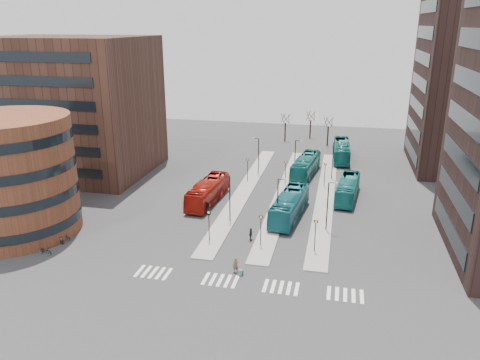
% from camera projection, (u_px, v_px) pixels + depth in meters
% --- Properties ---
extents(ground, '(160.00, 160.00, 0.00)m').
position_uv_depth(ground, '(220.00, 304.00, 41.93)').
color(ground, '#2C2C2F').
rests_on(ground, ground).
extents(island_left, '(2.50, 45.00, 0.15)m').
position_uv_depth(island_left, '(245.00, 190.00, 70.49)').
color(island_left, gray).
rests_on(island_left, ground).
extents(island_mid, '(2.50, 45.00, 0.15)m').
position_uv_depth(island_mid, '(284.00, 193.00, 69.27)').
color(island_mid, gray).
rests_on(island_mid, ground).
extents(island_right, '(2.50, 45.00, 0.15)m').
position_uv_depth(island_right, '(325.00, 196.00, 68.04)').
color(island_right, gray).
rests_on(island_right, ground).
extents(suitcase, '(0.58, 0.51, 0.60)m').
position_uv_depth(suitcase, '(240.00, 273.00, 46.64)').
color(suitcase, navy).
rests_on(suitcase, ground).
extents(red_bus, '(3.46, 11.59, 3.18)m').
position_uv_depth(red_bus, '(208.00, 191.00, 65.32)').
color(red_bus, '#99130B').
rests_on(red_bus, ground).
extents(teal_bus_a, '(4.12, 12.16, 3.32)m').
position_uv_depth(teal_bus_a, '(290.00, 205.00, 60.23)').
color(teal_bus_a, '#15616D').
rests_on(teal_bus_a, ground).
extents(teal_bus_b, '(4.23, 11.87, 3.24)m').
position_uv_depth(teal_bus_b, '(306.00, 166.00, 76.92)').
color(teal_bus_b, '#146462').
rests_on(teal_bus_b, ground).
extents(teal_bus_c, '(3.60, 10.87, 2.97)m').
position_uv_depth(teal_bus_c, '(348.00, 189.00, 66.72)').
color(teal_bus_c, '#166E70').
rests_on(teal_bus_c, ground).
extents(teal_bus_d, '(3.12, 12.05, 3.34)m').
position_uv_depth(teal_bus_d, '(342.00, 151.00, 85.83)').
color(teal_bus_d, '#146461').
rests_on(teal_bus_d, ground).
extents(traveller, '(0.61, 0.41, 1.65)m').
position_uv_depth(traveller, '(236.00, 265.00, 47.03)').
color(traveller, brown).
rests_on(traveller, ground).
extents(commuter_a, '(0.98, 0.86, 1.71)m').
position_uv_depth(commuter_a, '(208.00, 208.00, 61.49)').
color(commuter_a, black).
rests_on(commuter_a, ground).
extents(commuter_b, '(0.49, 0.94, 1.54)m').
position_uv_depth(commuter_b, '(251.00, 234.00, 53.98)').
color(commuter_b, black).
rests_on(commuter_b, ground).
extents(commuter_c, '(0.74, 1.21, 1.83)m').
position_uv_depth(commuter_c, '(286.00, 217.00, 58.38)').
color(commuter_c, black).
rests_on(commuter_c, ground).
extents(bicycle_near, '(1.81, 0.87, 0.91)m').
position_uv_depth(bicycle_near, '(45.00, 251.00, 50.77)').
color(bicycle_near, gray).
rests_on(bicycle_near, ground).
extents(bicycle_mid, '(1.60, 0.95, 0.93)m').
position_uv_depth(bicycle_mid, '(59.00, 240.00, 53.33)').
color(bicycle_mid, gray).
rests_on(bicycle_mid, ground).
extents(bicycle_far, '(1.65, 0.71, 0.84)m').
position_uv_depth(bicycle_far, '(63.00, 237.00, 54.06)').
color(bicycle_far, gray).
rests_on(bicycle_far, ground).
extents(crosswalk_stripes, '(22.35, 2.40, 0.01)m').
position_uv_depth(crosswalk_stripes, '(248.00, 283.00, 45.28)').
color(crosswalk_stripes, silver).
rests_on(crosswalk_stripes, ground).
extents(round_building, '(15.16, 15.16, 14.00)m').
position_uv_depth(round_building, '(9.00, 176.00, 54.67)').
color(round_building, brown).
rests_on(round_building, ground).
extents(office_block, '(25.00, 20.12, 22.00)m').
position_uv_depth(office_block, '(72.00, 106.00, 76.82)').
color(office_block, '#42281F').
rests_on(office_block, ground).
extents(sign_poles, '(12.45, 22.12, 3.65)m').
position_uv_depth(sign_poles, '(275.00, 194.00, 62.13)').
color(sign_poles, black).
rests_on(sign_poles, ground).
extents(lamp_posts, '(14.04, 20.24, 6.12)m').
position_uv_depth(lamp_posts, '(288.00, 175.00, 66.17)').
color(lamp_posts, black).
rests_on(lamp_posts, ground).
extents(bare_trees, '(10.97, 8.14, 5.90)m').
position_uv_depth(bare_trees, '(308.00, 129.00, 98.52)').
color(bare_trees, black).
rests_on(bare_trees, ground).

